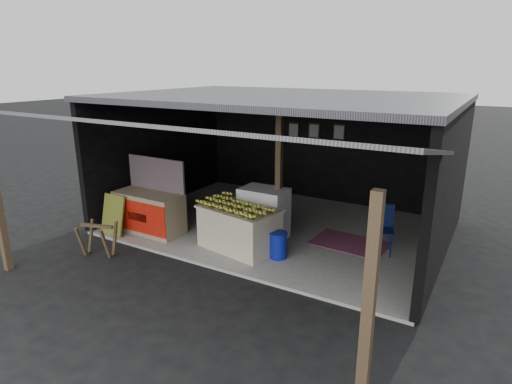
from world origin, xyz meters
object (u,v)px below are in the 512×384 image
Objects in this scene: neighbor_stall at (149,210)px; water_barrel at (278,246)px; banana_table at (239,228)px; sawhorse at (98,236)px; white_crate at (264,213)px; plastic_chair at (382,224)px.

water_barrel is at bearing 4.08° from neighbor_stall.
neighbor_stall reaches higher than banana_table.
water_barrel is at bearing 10.25° from banana_table.
water_barrel is (3.15, 1.59, -0.11)m from sawhorse.
banana_table is 0.79m from white_crate.
plastic_chair is at bearing 12.94° from white_crate.
white_crate reaches higher than plastic_chair.
sawhorse is 1.49× the size of water_barrel.
white_crate is 1.12m from water_barrel.
plastic_chair reaches higher than banana_table.
banana_table is at bearing 18.89° from sawhorse.
neighbor_stall is at bearing -157.32° from white_crate.
plastic_chair is (2.35, 0.54, 0.02)m from white_crate.
sawhorse is (-2.39, -2.36, -0.19)m from white_crate.
sawhorse is 0.76× the size of plastic_chair.
neighbor_stall is 3.34× the size of water_barrel.
banana_table is 3.54× the size of water_barrel.
sawhorse is at bearing -91.70° from neighbor_stall.
water_barrel is at bearing 10.69° from sawhorse.
neighbor_stall is at bearing -164.55° from banana_table.
white_crate is 3.37m from sawhorse.
white_crate is 2.42m from plastic_chair.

